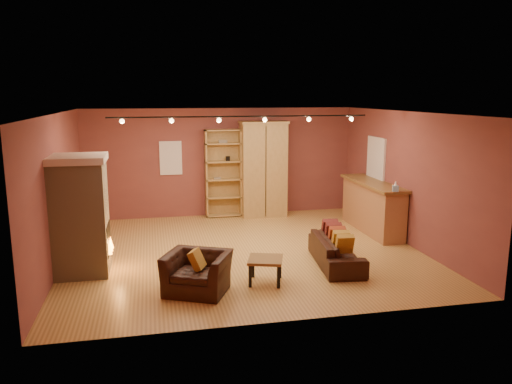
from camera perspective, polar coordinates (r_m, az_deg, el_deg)
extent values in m
plane|color=#AE803D|center=(10.24, -1.31, -6.80)|extent=(7.00, 7.00, 0.00)
plane|color=brown|center=(9.75, -1.38, 9.05)|extent=(7.00, 7.00, 0.00)
cube|color=brown|center=(13.07, -3.99, 3.40)|extent=(7.00, 0.02, 2.80)
cube|color=brown|center=(9.88, -21.71, 0.12)|extent=(0.02, 6.50, 2.80)
cube|color=brown|center=(11.08, 16.74, 1.56)|extent=(0.02, 6.50, 2.80)
cube|color=tan|center=(9.32, -19.40, -2.88)|extent=(0.90, 0.90, 2.00)
cube|color=beige|center=(9.13, -19.83, 3.59)|extent=(0.98, 0.98, 0.12)
cube|color=black|center=(9.37, -16.75, -5.17)|extent=(0.10, 0.65, 0.55)
cone|color=orange|center=(9.40, -16.35, -5.86)|extent=(0.10, 0.10, 0.22)
cube|color=white|center=(12.92, -9.72, 3.85)|extent=(0.56, 0.04, 0.86)
cube|color=tan|center=(13.09, -3.87, 2.25)|extent=(0.93, 0.04, 2.27)
cube|color=tan|center=(12.88, -5.72, 2.07)|extent=(0.04, 0.36, 2.27)
cube|color=tan|center=(13.00, -1.82, 2.21)|extent=(0.04, 0.36, 2.27)
cube|color=gray|center=(12.93, -4.44, 1.58)|extent=(0.18, 0.12, 0.05)
cube|color=black|center=(12.90, -3.24, 3.84)|extent=(0.10, 0.10, 0.12)
cube|color=tan|center=(13.15, -3.70, -2.58)|extent=(0.93, 0.36, 0.04)
cube|color=tan|center=(13.05, -3.73, -0.55)|extent=(0.93, 0.36, 0.03)
cube|color=tan|center=(12.96, -3.76, 1.47)|extent=(0.93, 0.36, 0.03)
cube|color=tan|center=(12.89, -3.78, 3.50)|extent=(0.93, 0.36, 0.04)
cube|color=tan|center=(12.84, -3.81, 5.56)|extent=(0.93, 0.36, 0.04)
cube|color=tan|center=(12.81, -3.83, 7.08)|extent=(0.93, 0.36, 0.04)
cube|color=tan|center=(12.98, 0.82, 2.52)|extent=(1.16, 0.63, 2.42)
cube|color=olive|center=(12.68, 1.13, 2.31)|extent=(0.02, 0.01, 2.32)
cube|color=tan|center=(12.85, 0.84, 7.99)|extent=(1.22, 0.69, 0.06)
cube|color=#B47E53|center=(11.91, 13.15, -1.77)|extent=(0.53, 2.32, 1.11)
cube|color=olive|center=(11.79, 13.27, 0.99)|extent=(0.65, 2.44, 0.06)
cube|color=#86B4D7|center=(10.74, 15.65, 0.42)|extent=(0.17, 0.17, 0.13)
cone|color=white|center=(10.72, 15.69, 1.03)|extent=(0.08, 0.08, 0.10)
cube|color=white|center=(12.27, 13.56, 3.79)|extent=(0.05, 0.90, 1.00)
imported|color=black|center=(9.49, 9.17, -6.19)|extent=(0.73, 1.84, 0.70)
cube|color=#BF8D31|center=(8.92, 10.10, -5.86)|extent=(0.32, 0.26, 0.36)
cube|color=#BF8D31|center=(9.17, 9.64, -5.37)|extent=(0.32, 0.26, 0.36)
cube|color=#A53F21|center=(9.43, 9.21, -4.90)|extent=(0.32, 0.26, 0.36)
cube|color=maroon|center=(9.68, 8.80, -4.45)|extent=(0.32, 0.26, 0.36)
cube|color=maroon|center=(9.94, 8.42, -4.03)|extent=(0.32, 0.26, 0.36)
imported|color=black|center=(8.17, -6.74, -8.40)|extent=(1.17, 1.00, 0.87)
cube|color=#BF8D31|center=(8.13, -6.76, -7.68)|extent=(0.34, 0.37, 0.34)
cube|color=olive|center=(8.50, 1.08, -7.74)|extent=(0.71, 0.71, 0.05)
cube|color=black|center=(8.31, -0.16, -9.77)|extent=(0.05, 0.05, 0.38)
cube|color=black|center=(8.41, 3.02, -9.52)|extent=(0.05, 0.05, 0.38)
cube|color=black|center=(8.74, -0.80, -8.69)|extent=(0.05, 0.05, 0.38)
cube|color=black|center=(8.84, 2.23, -8.47)|extent=(0.05, 0.05, 0.38)
cylinder|color=black|center=(9.95, -1.60, 8.63)|extent=(5.20, 0.03, 0.03)
sphere|color=#FFD88C|center=(9.80, -15.06, 7.81)|extent=(0.09, 0.09, 0.09)
sphere|color=#FFD88C|center=(9.80, -9.64, 8.03)|extent=(0.09, 0.09, 0.09)
sphere|color=#FFD88C|center=(9.88, -4.25, 8.18)|extent=(0.09, 0.09, 0.09)
sphere|color=#FFD88C|center=(10.05, 1.01, 8.26)|extent=(0.09, 0.09, 0.09)
sphere|color=#FFD88C|center=(10.29, 6.06, 8.27)|extent=(0.09, 0.09, 0.09)
sphere|color=#FFD88C|center=(10.61, 10.84, 8.22)|extent=(0.09, 0.09, 0.09)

